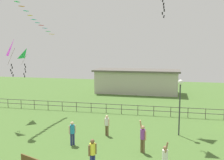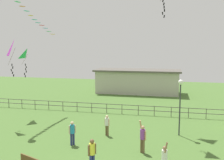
{
  "view_description": "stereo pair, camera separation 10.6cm",
  "coord_description": "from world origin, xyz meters",
  "px_view_note": "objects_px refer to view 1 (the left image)",
  "views": [
    {
      "loc": [
        3.81,
        -10.52,
        6.54
      ],
      "look_at": [
        0.07,
        6.17,
        4.36
      ],
      "focal_mm": 41.56,
      "sensor_mm": 36.0,
      "label": 1
    },
    {
      "loc": [
        3.92,
        -10.49,
        6.54
      ],
      "look_at": [
        0.07,
        6.17,
        4.36
      ],
      "focal_mm": 41.56,
      "sensor_mm": 36.0,
      "label": 2
    }
  ],
  "objects_px": {
    "person_5": "(165,158)",
    "kite_5": "(27,55)",
    "kite_2": "(14,49)",
    "person_6": "(107,124)",
    "person_0": "(92,152)",
    "lamppost": "(180,95)",
    "person_1": "(72,132)",
    "person_4": "(143,137)"
  },
  "relations": [
    {
      "from": "person_5",
      "to": "kite_5",
      "type": "distance_m",
      "value": 16.3
    },
    {
      "from": "person_5",
      "to": "kite_2",
      "type": "height_order",
      "value": "kite_2"
    },
    {
      "from": "kite_2",
      "to": "person_5",
      "type": "bearing_deg",
      "value": -27.11
    },
    {
      "from": "kite_2",
      "to": "person_6",
      "type": "bearing_deg",
      "value": -8.17
    },
    {
      "from": "kite_5",
      "to": "person_6",
      "type": "bearing_deg",
      "value": -23.23
    },
    {
      "from": "person_5",
      "to": "person_6",
      "type": "distance_m",
      "value": 6.76
    },
    {
      "from": "person_0",
      "to": "person_5",
      "type": "distance_m",
      "value": 3.78
    },
    {
      "from": "person_5",
      "to": "kite_5",
      "type": "height_order",
      "value": "kite_5"
    },
    {
      "from": "lamppost",
      "to": "person_5",
      "type": "xyz_separation_m",
      "value": [
        -0.9,
        -6.46,
        -2.14
      ]
    },
    {
      "from": "lamppost",
      "to": "person_1",
      "type": "height_order",
      "value": "lamppost"
    },
    {
      "from": "person_0",
      "to": "person_6",
      "type": "distance_m",
      "value": 5.47
    },
    {
      "from": "person_1",
      "to": "kite_5",
      "type": "relative_size",
      "value": 0.62
    },
    {
      "from": "person_4",
      "to": "kite_5",
      "type": "bearing_deg",
      "value": 151.52
    },
    {
      "from": "kite_2",
      "to": "person_4",
      "type": "bearing_deg",
      "value": -18.57
    },
    {
      "from": "person_5",
      "to": "kite_5",
      "type": "relative_size",
      "value": 0.7
    },
    {
      "from": "lamppost",
      "to": "person_1",
      "type": "bearing_deg",
      "value": -152.86
    },
    {
      "from": "person_5",
      "to": "kite_5",
      "type": "bearing_deg",
      "value": 145.36
    },
    {
      "from": "person_1",
      "to": "person_4",
      "type": "height_order",
      "value": "person_4"
    },
    {
      "from": "person_0",
      "to": "kite_5",
      "type": "distance_m",
      "value": 13.68
    },
    {
      "from": "person_1",
      "to": "person_6",
      "type": "relative_size",
      "value": 1.05
    },
    {
      "from": "lamppost",
      "to": "kite_2",
      "type": "distance_m",
      "value": 13.74
    },
    {
      "from": "person_1",
      "to": "kite_2",
      "type": "height_order",
      "value": "kite_2"
    },
    {
      "from": "person_6",
      "to": "kite_2",
      "type": "height_order",
      "value": "kite_2"
    },
    {
      "from": "lamppost",
      "to": "person_0",
      "type": "bearing_deg",
      "value": -124.85
    },
    {
      "from": "person_4",
      "to": "person_6",
      "type": "relative_size",
      "value": 1.31
    },
    {
      "from": "person_1",
      "to": "person_5",
      "type": "relative_size",
      "value": 0.88
    },
    {
      "from": "lamppost",
      "to": "kite_2",
      "type": "xyz_separation_m",
      "value": [
        -13.33,
        -0.1,
        3.3
      ]
    },
    {
      "from": "lamppost",
      "to": "kite_5",
      "type": "height_order",
      "value": "kite_5"
    },
    {
      "from": "person_4",
      "to": "person_5",
      "type": "bearing_deg",
      "value": -62.22
    },
    {
      "from": "person_5",
      "to": "person_1",
      "type": "bearing_deg",
      "value": 154.91
    },
    {
      "from": "person_4",
      "to": "kite_2",
      "type": "bearing_deg",
      "value": 161.43
    },
    {
      "from": "person_5",
      "to": "person_6",
      "type": "relative_size",
      "value": 1.19
    },
    {
      "from": "person_1",
      "to": "kite_2",
      "type": "xyz_separation_m",
      "value": [
        -6.31,
        3.5,
        5.43
      ]
    },
    {
      "from": "person_1",
      "to": "kite_2",
      "type": "bearing_deg",
      "value": 150.99
    },
    {
      "from": "person_6",
      "to": "kite_5",
      "type": "distance_m",
      "value": 10.46
    },
    {
      "from": "person_0",
      "to": "person_5",
      "type": "relative_size",
      "value": 0.93
    },
    {
      "from": "person_4",
      "to": "kite_2",
      "type": "distance_m",
      "value": 12.8
    },
    {
      "from": "person_4",
      "to": "person_1",
      "type": "bearing_deg",
      "value": 177.5
    },
    {
      "from": "lamppost",
      "to": "person_4",
      "type": "distance_m",
      "value": 4.9
    },
    {
      "from": "lamppost",
      "to": "person_6",
      "type": "xyz_separation_m",
      "value": [
        -5.22,
        -1.26,
        -2.18
      ]
    },
    {
      "from": "lamppost",
      "to": "kite_5",
      "type": "bearing_deg",
      "value": 170.15
    },
    {
      "from": "person_0",
      "to": "person_1",
      "type": "distance_m",
      "value": 3.9
    }
  ]
}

